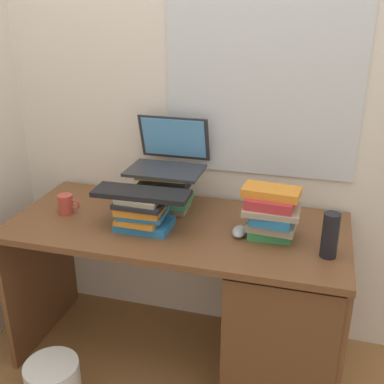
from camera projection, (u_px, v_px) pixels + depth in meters
The scene contains 11 objects.
ground_plane at pixel (179, 355), 2.42m from camera, with size 6.00×6.00×0.00m, color olive.
wall_back at pixel (200, 87), 2.26m from camera, with size 6.00×0.06×2.60m.
desk at pixel (258, 303), 2.15m from camera, with size 1.52×0.67×0.75m.
book_stack_tall at pixel (166, 190), 2.25m from camera, with size 0.26×0.19×0.19m.
book_stack_keyboard_riser at pixel (142, 213), 2.06m from camera, with size 0.24×0.20×0.16m.
book_stack_side at pixel (271, 212), 1.98m from camera, with size 0.25×0.19×0.22m.
laptop at pixel (169, 156), 2.25m from camera, with size 0.35×0.30×0.24m.
keyboard at pixel (141, 193), 2.03m from camera, with size 0.42×0.14×0.02m, color black.
computer_mouse at pixel (239, 231), 2.03m from camera, with size 0.06×0.10×0.04m, color #A5A8AD.
mug at pixel (66, 204), 2.23m from camera, with size 0.11×0.07×0.09m.
water_bottle at pixel (330, 235), 1.84m from camera, with size 0.07×0.07×0.19m, color black.
Camera 1 is at (0.58, -1.83, 1.70)m, focal length 44.22 mm.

